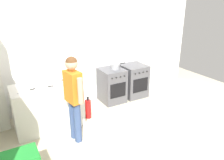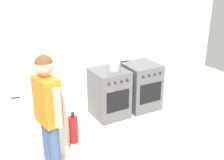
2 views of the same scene
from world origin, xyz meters
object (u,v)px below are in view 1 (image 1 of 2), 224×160
knife_carving (27,91)px  fire_extinguisher (88,109)px  knife_paring (65,79)px  person (73,93)px  oven_right (134,81)px  oven_left (112,85)px  pot (115,66)px  knife_bread (45,87)px

knife_carving → fire_extinguisher: (1.18, 0.01, -0.69)m
knife_paring → person: size_ratio=0.13×
fire_extinguisher → oven_right: bearing=17.3°
oven_right → fire_extinguisher: size_ratio=1.70×
oven_left → knife_paring: 1.38m
oven_left → knife_carving: 2.16m
fire_extinguisher → person: bearing=-130.5°
oven_right → oven_left: bearing=-180.0°
oven_left → oven_right: same height
pot → knife_carving: bearing=-168.0°
oven_left → person: bearing=-142.0°
knife_bread → knife_paring: bearing=23.0°
pot → knife_bread: 1.85m
pot → knife_paring: bearing=-170.6°
oven_right → knife_paring: size_ratio=4.04×
oven_right → knife_bread: (-2.40, -0.46, 0.48)m
pot → fire_extinguisher: (-0.94, -0.44, -0.70)m
fire_extinguisher → pot: bearing=24.9°
knife_carving → fire_extinguisher: 1.37m
knife_bread → pot: bearing=13.1°
pot → fire_extinguisher: size_ratio=0.80×
oven_right → knife_paring: (-1.93, -0.26, 0.48)m
pot → fire_extinguisher: pot is taller
oven_right → pot: bearing=-176.1°
knife_carving → oven_left: bearing=13.5°
pot → person: 1.79m
pot → knife_carving: (-2.13, -0.45, -0.02)m
person → knife_bread: bearing=118.8°
oven_left → knife_bread: 1.85m
knife_bread → oven_right: bearing=10.9°
knife_bread → fire_extinguisher: (0.86, -0.02, -0.69)m
pot → knife_carving: 2.17m
oven_right → knife_carving: size_ratio=2.59×
knife_carving → fire_extinguisher: knife_carving is taller
pot → knife_paring: (-1.34, -0.22, -0.02)m
knife_carving → fire_extinguisher: size_ratio=0.66×
pot → knife_carving: size_ratio=1.21×
oven_right → knife_carving: bearing=-169.7°
person → fire_extinguisher: size_ratio=3.18×
pot → fire_extinguisher: 1.26m
knife_carving → knife_bread: size_ratio=0.95×
person → fire_extinguisher: (0.52, 0.60, -0.73)m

